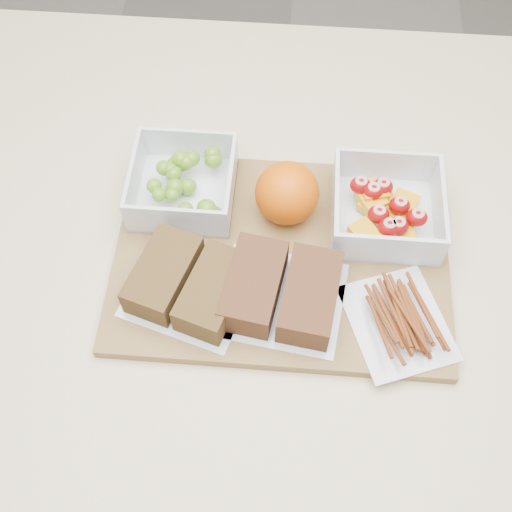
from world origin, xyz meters
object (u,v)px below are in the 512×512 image
object	(u,v)px
cutting_board	(281,257)
pretzel_bag	(400,318)
fruit_container	(385,210)
grape_container	(185,183)
sandwich_bag_center	(282,291)
orange	(287,193)
sandwich_bag_left	(189,284)

from	to	relation	value
cutting_board	pretzel_bag	xyz separation A→B (m)	(0.14, -0.08, 0.02)
cutting_board	fruit_container	size ratio (longest dim) A/B	3.08
grape_container	sandwich_bag_center	size ratio (longest dim) A/B	0.81
fruit_container	pretzel_bag	xyz separation A→B (m)	(0.01, -0.15, -0.01)
orange	pretzel_bag	bearing A→B (deg)	-46.78
sandwich_bag_left	pretzel_bag	distance (m)	0.25
sandwich_bag_center	pretzel_bag	bearing A→B (deg)	-8.10
fruit_container	pretzel_bag	size ratio (longest dim) A/B	0.84
orange	sandwich_bag_center	xyz separation A→B (m)	(0.00, -0.13, -0.02)
orange	sandwich_bag_left	xyz separation A→B (m)	(-0.11, -0.13, -0.02)
sandwich_bag_left	fruit_container	bearing A→B (deg)	27.97
orange	sandwich_bag_left	bearing A→B (deg)	-130.64
cutting_board	fruit_container	world-z (taller)	fruit_container
sandwich_bag_center	cutting_board	bearing A→B (deg)	93.10
fruit_container	sandwich_bag_center	size ratio (longest dim) A/B	0.84
grape_container	sandwich_bag_center	xyz separation A→B (m)	(0.14, -0.15, -0.00)
cutting_board	fruit_container	bearing A→B (deg)	25.93
sandwich_bag_center	sandwich_bag_left	bearing A→B (deg)	178.90
grape_container	fruit_container	xyz separation A→B (m)	(0.26, -0.02, -0.00)
sandwich_bag_center	pretzel_bag	distance (m)	0.14
cutting_board	sandwich_bag_center	distance (m)	0.07
orange	pretzel_bag	size ratio (longest dim) A/B	0.51
orange	sandwich_bag_center	size ratio (longest dim) A/B	0.50
sandwich_bag_center	orange	bearing A→B (deg)	90.66
cutting_board	sandwich_bag_left	distance (m)	0.13
sandwich_bag_center	fruit_container	bearing A→B (deg)	45.61
sandwich_bag_center	grape_container	bearing A→B (deg)	132.44
grape_container	sandwich_bag_left	bearing A→B (deg)	-80.54
grape_container	sandwich_bag_left	world-z (taller)	grape_container
sandwich_bag_left	pretzel_bag	xyz separation A→B (m)	(0.25, -0.02, -0.01)
fruit_container	orange	xyz separation A→B (m)	(-0.13, 0.00, 0.02)
sandwich_bag_center	pretzel_bag	size ratio (longest dim) A/B	1.01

